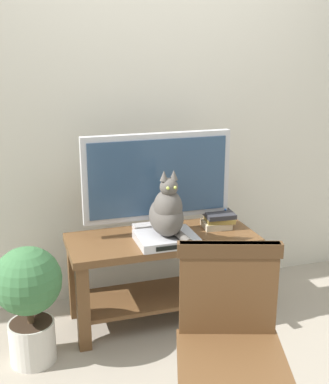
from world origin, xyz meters
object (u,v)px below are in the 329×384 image
tv_stand (162,262)px  wooden_chair (230,339)px  media_box (166,239)px  cat (167,212)px  tv (158,180)px  book_stack (218,220)px  potted_plant (29,296)px

tv_stand → wooden_chair: size_ratio=1.25×
tv_stand → media_box: size_ratio=3.32×
wooden_chair → cat: bearing=86.8°
tv → book_stack: (0.38, -0.05, -0.28)m
potted_plant → book_stack: bearing=12.1°
media_box → tv: bearing=88.0°
tv → wooden_chair: bearing=-92.9°
media_box → wooden_chair: bearing=-93.1°
tv_stand → cat: size_ratio=2.86×
wooden_chair → tv: bearing=87.1°
cat → potted_plant: cat is taller
tv → book_stack: 0.48m
book_stack → potted_plant: potted_plant is taller
tv → potted_plant: size_ratio=1.38×
tv_stand → media_box: bearing=-93.7°
wooden_chair → media_box: bearing=86.9°
cat → book_stack: 0.44m
cat → tv_stand: bearing=87.4°
media_box → book_stack: bearing=20.3°
tv → potted_plant: bearing=-159.4°
potted_plant → tv: bearing=20.6°
tv_stand → cat: (-0.01, -0.12, 0.36)m
media_box → book_stack: book_stack is taller
book_stack → tv_stand: bearing=-174.0°
media_box → cat: size_ratio=0.86×
media_box → potted_plant: potted_plant is taller
media_box → book_stack: size_ratio=1.64×
tv_stand → wooden_chair: 1.13m
tv_stand → tv: 0.51m
tv_stand → media_box: (-0.01, -0.10, 0.20)m
tv → potted_plant: tv is taller
media_box → book_stack: 0.42m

